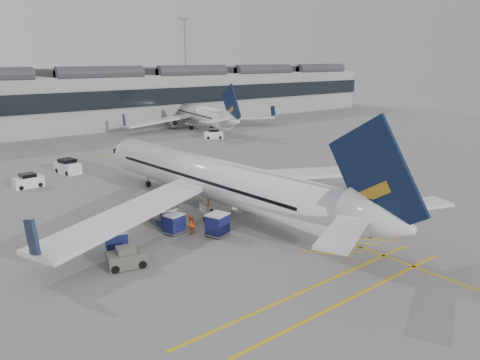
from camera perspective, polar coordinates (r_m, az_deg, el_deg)
ground at (r=37.33m, az=-4.92°, el=-8.34°), size 220.00×220.00×0.00m
apron_markings at (r=50.49m, az=-2.04°, el=-2.12°), size 0.25×60.00×0.01m
airliner_main at (r=44.67m, az=-2.73°, el=-0.04°), size 37.99×41.58×11.05m
airliner_far at (r=101.93m, az=-5.12°, el=8.02°), size 34.26×37.77×10.13m
belt_loader at (r=46.48m, az=-2.40°, el=-2.84°), size 5.19×2.36×2.06m
baggage_cart_a at (r=41.68m, az=-8.89°, el=-4.54°), size 1.86×1.58×1.83m
baggage_cart_b at (r=39.51m, az=-2.77°, el=-5.37°), size 2.22×2.02×1.93m
baggage_cart_c at (r=37.28m, az=-14.81°, el=-7.21°), size 2.08×1.88×1.82m
baggage_cart_d at (r=40.39m, az=-8.04°, el=-5.23°), size 1.88×1.66×1.71m
ramp_agent_a at (r=45.31m, az=-3.84°, el=-2.93°), size 0.77×0.77×1.80m
ramp_agent_b at (r=40.15m, az=-6.04°, el=-5.40°), size 0.91×0.77×1.68m
pushback_tug at (r=34.86m, az=-13.68°, el=-9.26°), size 2.97×2.21×1.49m
safety_cone_nose at (r=62.22m, az=-9.77°, el=1.09°), size 0.32×0.32×0.44m
safety_cone_engine at (r=54.32m, az=4.20°, el=-0.70°), size 0.33×0.33×0.46m
service_van_left at (r=59.47m, az=-24.42°, el=-0.14°), size 3.31×1.82×1.65m
service_van_mid at (r=64.89m, az=-20.27°, el=1.52°), size 2.49×3.99×1.91m
service_van_right at (r=88.00m, az=-3.27°, el=5.58°), size 3.83×2.99×1.76m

